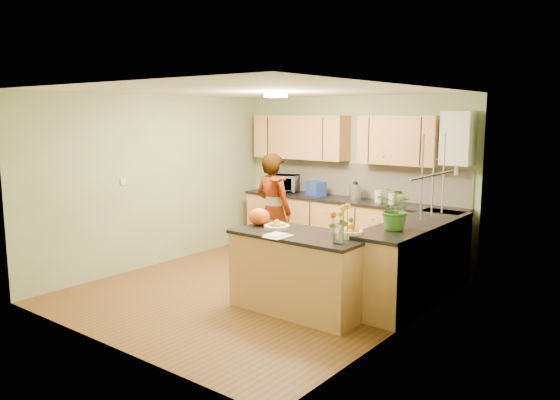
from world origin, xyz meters
The scene contains 28 objects.
floor centered at (0.00, 0.00, 0.00)m, with size 4.50×4.50×0.00m, color brown.
ceiling centered at (0.00, 0.00, 2.50)m, with size 4.00×4.50×0.02m, color silver.
wall_back centered at (0.00, 2.25, 1.25)m, with size 4.00×0.02×2.50m, color gray.
wall_front centered at (0.00, -2.25, 1.25)m, with size 4.00×0.02×2.50m, color gray.
wall_left centered at (-2.00, 0.00, 1.25)m, with size 0.02×4.50×2.50m, color gray.
wall_right centered at (2.00, 0.00, 1.25)m, with size 0.02×4.50×2.50m, color gray.
back_counter centered at (0.10, 1.95, 0.47)m, with size 3.64×0.62×0.94m.
right_counter centered at (1.70, 0.85, 0.47)m, with size 0.62×2.24×0.94m.
splashback centered at (0.10, 2.23, 1.20)m, with size 3.60×0.02×0.52m, color beige.
upper_cabinets centered at (-0.18, 2.08, 1.85)m, with size 3.20×0.34×0.70m.
boiler centered at (1.70, 2.09, 1.90)m, with size 0.40×0.30×0.86m.
window_right centered at (1.99, 0.60, 1.55)m, with size 0.01×1.30×1.05m.
light_switch centered at (-1.99, -0.60, 1.30)m, with size 0.02×0.09×0.09m, color silver.
ceiling_lamp centered at (0.00, 0.30, 2.46)m, with size 0.30×0.30×0.07m.
peninsula_island centered at (0.84, -0.30, 0.45)m, with size 1.57×0.80×0.90m.
fruit_dish centered at (0.49, -0.30, 0.94)m, with size 0.30×0.30×0.10m.
orange_bowl centered at (1.39, -0.15, 0.96)m, with size 0.26×0.26×0.15m.
flower_vase centered at (1.44, -0.48, 1.20)m, with size 0.25×0.25×0.46m.
orange_bag centered at (0.18, -0.25, 1.00)m, with size 0.27×0.23×0.21m, color #F15413.
papers centered at (0.74, -0.60, 0.90)m, with size 0.22×0.30×0.01m, color white.
violinist centered at (-0.49, 0.86, 0.84)m, with size 0.61×0.40×1.68m, color tan.
violin centered at (-0.29, 0.64, 1.34)m, with size 0.61×0.24×0.12m, color #4F0E04, non-canonical shape.
microwave centered at (-1.17, 1.96, 1.08)m, with size 0.51×0.35×0.28m, color silver.
blue_box centered at (-0.49, 1.94, 1.05)m, with size 0.28×0.21×0.23m, color navy.
kettle centered at (0.20, 1.98, 1.07)m, with size 0.17×0.17×0.32m.
jar_cream centered at (0.62, 1.95, 1.03)m, with size 0.12×0.12×0.18m, color beige.
jar_white centered at (0.85, 1.92, 1.02)m, with size 0.10×0.10×0.15m, color silver.
potted_plant centered at (1.70, 0.31, 1.18)m, with size 0.44×0.38×0.48m, color #397226.
Camera 1 is at (4.34, -5.17, 2.21)m, focal length 35.00 mm.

